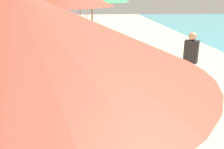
# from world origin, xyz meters

# --- Properties ---
(umbrella_third) EXTENTS (2.30, 2.30, 2.67)m
(umbrella_third) POSITION_xyz_m (-0.09, 7.08, 2.36)
(umbrella_third) COLOR silver
(umbrella_third) RESTS_ON ground
(lounger_fourth_shoreside) EXTENTS (1.37, 0.78, 0.65)m
(lounger_fourth_shoreside) POSITION_xyz_m (0.17, 11.43, 0.33)
(lounger_fourth_shoreside) COLOR #D8593F
(lounger_fourth_shoreside) RESTS_ON ground
(lounger_fourth_inland) EXTENTS (1.33, 0.82, 0.55)m
(lounger_fourth_inland) POSITION_xyz_m (0.54, 9.36, 0.28)
(lounger_fourth_inland) COLOR #D8593F
(lounger_fourth_inland) RESTS_ON ground
(lounger_fifth_shoreside) EXTENTS (1.52, 0.88, 0.65)m
(lounger_fifth_shoreside) POSITION_xyz_m (1.36, 14.87, 0.30)
(lounger_fifth_shoreside) COLOR white
(lounger_fifth_shoreside) RESTS_ON ground
(lounger_fifth_inland) EXTENTS (1.61, 0.70, 0.50)m
(lounger_fifth_inland) POSITION_xyz_m (0.87, 13.05, 0.25)
(lounger_fifth_inland) COLOR #D8593F
(lounger_fifth_inland) RESTS_ON ground
(umbrella_sixth) EXTENTS (1.98, 1.98, 2.55)m
(umbrella_sixth) POSITION_xyz_m (0.04, 17.45, 2.30)
(umbrella_sixth) COLOR silver
(umbrella_sixth) RESTS_ON ground
(lounger_sixth_shoreside) EXTENTS (1.27, 0.69, 0.62)m
(lounger_sixth_shoreside) POSITION_xyz_m (0.49, 18.46, 0.33)
(lounger_sixth_shoreside) COLOR #4CA572
(lounger_sixth_shoreside) RESTS_ON ground
(lounger_sixth_inland) EXTENTS (1.58, 0.79, 0.52)m
(lounger_sixth_inland) POSITION_xyz_m (0.87, 16.26, 0.28)
(lounger_sixth_inland) COLOR #D8593F
(lounger_sixth_inland) RESTS_ON ground
(umbrella_farthest) EXTENTS (1.83, 1.83, 2.44)m
(umbrella_farthest) POSITION_xyz_m (-0.45, 21.15, 2.19)
(umbrella_farthest) COLOR olive
(umbrella_farthest) RESTS_ON ground
(lounger_farthest_shoreside) EXTENTS (1.58, 0.70, 0.57)m
(lounger_farthest_shoreside) POSITION_xyz_m (-0.01, 22.37, 0.28)
(lounger_farthest_shoreside) COLOR #D8593F
(lounger_farthest_shoreside) RESTS_ON ground
(person_walking_near) EXTENTS (0.42, 0.38, 1.63)m
(person_walking_near) POSITION_xyz_m (2.95, 12.02, 0.99)
(person_walking_near) COLOR silver
(person_walking_near) RESTS_ON ground
(cooler_box) EXTENTS (0.53, 0.43, 0.32)m
(cooler_box) POSITION_xyz_m (-2.03, 16.84, 0.16)
(cooler_box) COLOR red
(cooler_box) RESTS_ON ground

